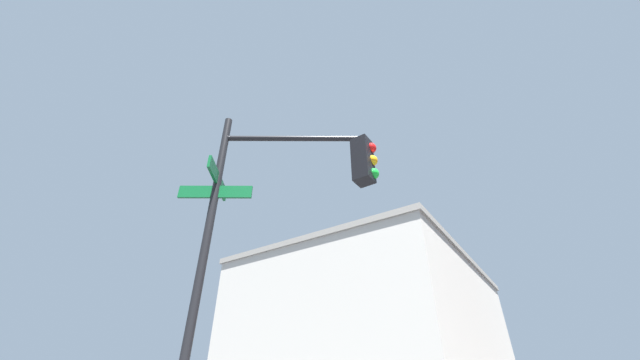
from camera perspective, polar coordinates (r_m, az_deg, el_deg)
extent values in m
cylinder|color=black|center=(5.02, -18.93, -14.58)|extent=(0.12, 0.12, 5.43)
cylinder|color=black|center=(5.89, -4.37, 6.73)|extent=(1.91, 1.36, 0.09)
cube|color=black|center=(5.65, 6.96, 3.13)|extent=(0.28, 0.28, 0.80)
sphere|color=red|center=(5.82, 8.27, 5.12)|extent=(0.18, 0.18, 0.18)
sphere|color=orange|center=(5.67, 8.46, 3.11)|extent=(0.18, 0.18, 0.18)
sphere|color=green|center=(5.53, 8.67, 1.00)|extent=(0.18, 0.18, 0.18)
cube|color=#0F5128|center=(5.51, -16.62, -1.88)|extent=(0.93, 0.66, 0.20)
cube|color=#0F5128|center=(5.62, -16.27, 0.05)|extent=(0.60, 0.84, 0.20)
cube|color=#BCB7AD|center=(31.13, 9.66, -24.78)|extent=(16.05, 20.44, 10.45)
cube|color=gray|center=(32.26, 8.77, -15.22)|extent=(16.35, 20.74, 0.40)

